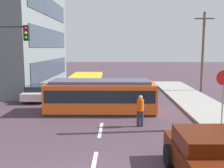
{
  "coord_description": "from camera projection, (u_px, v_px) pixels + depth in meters",
  "views": [
    {
      "loc": [
        0.8,
        -6.5,
        4.1
      ],
      "look_at": [
        0.53,
        8.69,
        1.97
      ],
      "focal_mm": 41.17,
      "sensor_mm": 36.0,
      "label": 1
    }
  ],
  "objects": [
    {
      "name": "ground_plane",
      "position": [
        104.0,
        111.0,
        16.92
      ],
      "size": [
        120.0,
        120.0,
        0.0
      ],
      "primitive_type": "plane",
      "color": "#473540"
    },
    {
      "name": "lane_stripe_1",
      "position": [
        94.0,
        166.0,
        9.0
      ],
      "size": [
        0.16,
        2.4,
        0.01
      ],
      "primitive_type": "cube",
      "color": "silver",
      "rests_on": "ground"
    },
    {
      "name": "lane_stripe_2",
      "position": [
        101.0,
        130.0,
        12.96
      ],
      "size": [
        0.16,
        2.4,
        0.01
      ],
      "primitive_type": "cube",
      "color": "silver",
      "rests_on": "ground"
    },
    {
      "name": "lane_stripe_3",
      "position": [
        107.0,
        95.0,
        22.5
      ],
      "size": [
        0.16,
        2.4,
        0.01
      ],
      "primitive_type": "cube",
      "color": "silver",
      "rests_on": "ground"
    },
    {
      "name": "lane_stripe_4",
      "position": [
        109.0,
        85.0,
        28.44
      ],
      "size": [
        0.16,
        2.4,
        0.01
      ],
      "primitive_type": "cube",
      "color": "silver",
      "rests_on": "ground"
    },
    {
      "name": "streetcar_tram",
      "position": [
        101.0,
        96.0,
        16.41
      ],
      "size": [
        6.92,
        2.58,
        2.09
      ],
      "color": "#F25A1B",
      "rests_on": "ground"
    },
    {
      "name": "city_bus",
      "position": [
        87.0,
        84.0,
        21.56
      ],
      "size": [
        2.67,
        5.49,
        1.87
      ],
      "color": "gold",
      "rests_on": "ground"
    },
    {
      "name": "pedestrian_crossing",
      "position": [
        140.0,
        109.0,
        13.4
      ],
      "size": [
        0.51,
        0.36,
        1.67
      ],
      "color": "#272C40",
      "rests_on": "ground"
    },
    {
      "name": "pickup_truck_parked",
      "position": [
        216.0,
        164.0,
        7.38
      ],
      "size": [
        2.37,
        5.05,
        1.55
      ],
      "color": "#511907",
      "rests_on": "ground"
    },
    {
      "name": "parked_sedan_mid",
      "position": [
        39.0,
        92.0,
        20.49
      ],
      "size": [
        1.98,
        4.16,
        1.19
      ],
      "color": "silver",
      "rests_on": "ground"
    },
    {
      "name": "stop_sign",
      "position": [
        224.0,
        87.0,
        12.71
      ],
      "size": [
        0.76,
        0.07,
        2.88
      ],
      "color": "gray",
      "rests_on": "sidewalk_curb_right"
    },
    {
      "name": "traffic_light_mast",
      "position": [
        5.0,
        54.0,
        14.23
      ],
      "size": [
        2.28,
        0.33,
        5.46
      ],
      "color": "#333333",
      "rests_on": "ground"
    },
    {
      "name": "utility_pole_mid",
      "position": [
        203.0,
        51.0,
        23.95
      ],
      "size": [
        1.8,
        0.24,
        7.38
      ],
      "color": "brown",
      "rests_on": "ground"
    }
  ]
}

